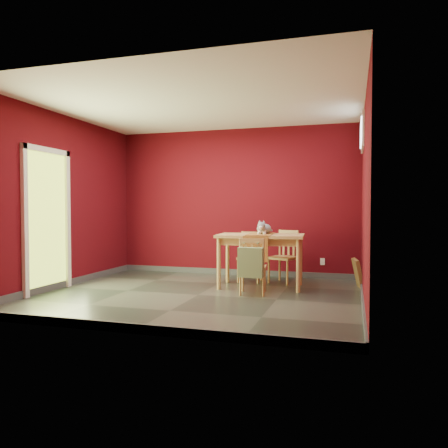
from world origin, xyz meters
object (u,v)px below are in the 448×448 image
(chair_far_right, at_px, (285,256))
(picture_frame, at_px, (358,273))
(chair_far_left, at_px, (250,256))
(cat, at_px, (264,227))
(tote_bag, at_px, (251,262))
(dining_table, at_px, (261,241))
(chair_near, at_px, (253,266))

(chair_far_right, xyz_separation_m, picture_frame, (1.17, -0.16, -0.22))
(chair_far_left, xyz_separation_m, cat, (0.32, -0.43, 0.52))
(tote_bag, distance_m, cat, 0.99)
(chair_far_left, xyz_separation_m, picture_frame, (1.74, -0.14, -0.20))
(dining_table, distance_m, chair_far_left, 0.66)
(chair_far_left, xyz_separation_m, chair_far_right, (0.58, 0.03, 0.02))
(chair_near, bearing_deg, chair_far_right, 75.62)
(tote_bag, height_order, cat, cat)
(chair_far_left, bearing_deg, cat, -53.42)
(chair_far_left, distance_m, cat, 0.75)
(chair_far_left, distance_m, picture_frame, 1.76)
(dining_table, height_order, picture_frame, dining_table)
(chair_near, distance_m, picture_frame, 1.76)
(chair_far_right, relative_size, cat, 1.90)
(chair_far_right, height_order, cat, cat)
(chair_near, xyz_separation_m, picture_frame, (1.46, 0.97, -0.19))
(dining_table, relative_size, picture_frame, 2.97)
(chair_near, height_order, tote_bag, chair_near)
(tote_bag, bearing_deg, chair_near, 94.99)
(chair_far_right, relative_size, tote_bag, 1.80)
(dining_table, height_order, chair_far_left, chair_far_left)
(chair_far_right, height_order, tote_bag, chair_far_right)
(chair_far_left, height_order, chair_far_right, chair_far_right)
(dining_table, bearing_deg, chair_far_left, 118.93)
(cat, distance_m, picture_frame, 1.62)
(chair_near, height_order, picture_frame, chair_near)
(chair_near, relative_size, tote_bag, 1.68)
(chair_far_right, distance_m, tote_bag, 1.36)
(chair_near, bearing_deg, dining_table, 90.44)
(chair_far_left, bearing_deg, tote_bag, -76.78)
(chair_far_left, relative_size, picture_frame, 1.81)
(picture_frame, bearing_deg, chair_near, -146.38)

